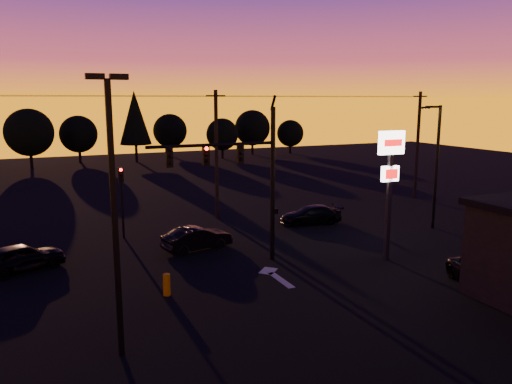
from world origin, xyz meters
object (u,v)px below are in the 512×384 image
at_px(traffic_signal_mast, 244,169).
at_px(secondary_signal, 122,192).
at_px(parking_lot_light, 114,200).
at_px(pylon_sign, 390,168).
at_px(car_right, 311,215).
at_px(car_left, 21,257).
at_px(suv_parked, 491,276).
at_px(car_mid, 197,238).
at_px(bollard, 167,285).
at_px(streetlight, 436,162).

bearing_deg(traffic_signal_mast, secondary_signal, 123.19).
xyz_separation_m(secondary_signal, parking_lot_light, (-2.50, -14.49, 2.41)).
bearing_deg(pylon_sign, car_right, 88.19).
xyz_separation_m(car_left, car_right, (17.89, 2.45, -0.08)).
relative_size(car_left, suv_parked, 0.92).
distance_m(parking_lot_light, pylon_sign, 15.19).
bearing_deg(parking_lot_light, car_mid, 60.27).
bearing_deg(pylon_sign, bollard, -179.47).
bearing_deg(bollard, suv_parked, -21.13).
distance_m(traffic_signal_mast, car_mid, 5.63).
bearing_deg(traffic_signal_mast, streetlight, 6.14).
relative_size(parking_lot_light, bollard, 9.51).
relative_size(bollard, suv_parked, 0.22).
relative_size(parking_lot_light, car_left, 2.23).
bearing_deg(streetlight, pylon_sign, -149.92).
bearing_deg(car_mid, secondary_signal, 27.62).
xyz_separation_m(car_mid, suv_parked, (10.17, -11.11, -0.04)).
height_order(parking_lot_light, pylon_sign, parking_lot_light).
height_order(traffic_signal_mast, streetlight, traffic_signal_mast).
relative_size(parking_lot_light, car_mid, 2.31).
bearing_deg(traffic_signal_mast, pylon_sign, -19.36).
xyz_separation_m(streetlight, car_left, (-24.53, 1.90, -3.72)).
distance_m(traffic_signal_mast, car_right, 10.35).
height_order(traffic_signal_mast, car_left, traffic_signal_mast).
bearing_deg(suv_parked, bollard, 172.51).
relative_size(traffic_signal_mast, bollard, 8.93).
height_order(car_mid, suv_parked, car_mid).
distance_m(streetlight, car_mid, 16.07).
distance_m(car_mid, suv_parked, 15.06).
xyz_separation_m(pylon_sign, streetlight, (6.91, 4.00, -0.49)).
distance_m(pylon_sign, bollard, 12.66).
bearing_deg(car_mid, streetlight, -108.12).
relative_size(traffic_signal_mast, car_left, 2.09).
relative_size(traffic_signal_mast, streetlight, 1.07).
bearing_deg(secondary_signal, suv_parked, -48.42).
bearing_deg(suv_parked, parking_lot_light, -169.19).
xyz_separation_m(parking_lot_light, streetlight, (21.41, 8.50, -0.85)).
relative_size(pylon_sign, streetlight, 0.85).
bearing_deg(car_left, streetlight, -115.38).
xyz_separation_m(traffic_signal_mast, pylon_sign, (7.10, -2.49, -0.02)).
bearing_deg(streetlight, bollard, -167.64).
height_order(secondary_signal, pylon_sign, pylon_sign).
relative_size(car_left, car_mid, 1.03).
distance_m(parking_lot_light, suv_parked, 16.74).
bearing_deg(suv_parked, streetlight, 73.70).
xyz_separation_m(traffic_signal_mast, car_left, (-10.53, 3.41, -4.24)).
bearing_deg(pylon_sign, parking_lot_light, -162.77).
distance_m(car_left, car_right, 18.05).
bearing_deg(suv_parked, pylon_sign, 120.02).
bearing_deg(streetlight, car_left, 175.57).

